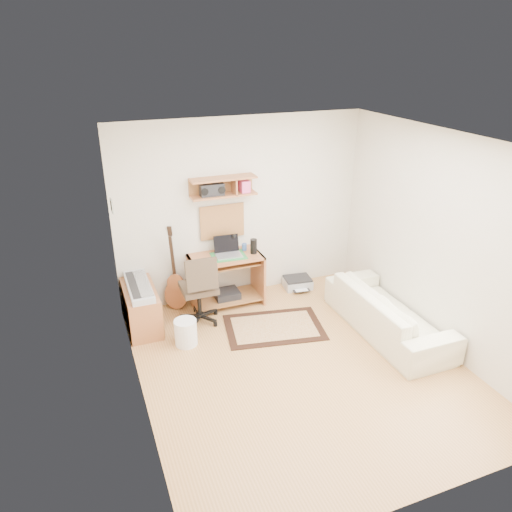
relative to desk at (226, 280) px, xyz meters
name	(u,v)px	position (x,y,z in m)	size (l,w,h in m)	color
floor	(300,366)	(0.34, -1.73, -0.38)	(3.60, 4.00, 0.01)	tan
ceiling	(310,142)	(0.34, -1.73, 2.23)	(3.60, 4.00, 0.01)	white
back_wall	(242,210)	(0.34, 0.28, 0.93)	(3.60, 0.01, 2.60)	beige
left_wall	(133,295)	(-1.46, -1.73, 0.93)	(0.01, 4.00, 2.60)	beige
right_wall	(441,242)	(2.15, -1.73, 0.93)	(0.01, 4.00, 2.60)	beige
wall_shelf	(223,187)	(0.04, 0.15, 1.32)	(0.90, 0.25, 0.26)	#AD683D
cork_board	(222,221)	(0.04, 0.25, 0.79)	(0.64, 0.03, 0.49)	tan
wall_photo	(112,206)	(-1.45, -0.23, 1.34)	(0.02, 0.20, 0.15)	#4C8CBF
desk	(226,280)	(0.00, 0.00, 0.00)	(1.00, 0.55, 0.75)	#AD683D
laptop	(228,247)	(0.04, -0.02, 0.51)	(0.35, 0.35, 0.27)	silver
speaker	(254,246)	(0.40, -0.05, 0.48)	(0.09, 0.09, 0.21)	black
desk_lamp	(236,242)	(0.20, 0.14, 0.51)	(0.09, 0.09, 0.27)	black
pencil_cup	(244,247)	(0.31, 0.10, 0.43)	(0.07, 0.07, 0.10)	#375DA7
boombox	(212,189)	(-0.12, 0.15, 1.30)	(0.32, 0.15, 0.16)	black
rug	(274,327)	(0.38, -0.85, -0.37)	(1.27, 0.85, 0.02)	#D0BF8B
task_chair	(198,288)	(-0.49, -0.33, 0.13)	(0.52, 0.52, 1.01)	#3A2E22
cabinet	(141,308)	(-1.24, -0.18, -0.10)	(0.40, 0.90, 0.55)	#AD683D
music_keyboard	(139,287)	(-1.24, -0.18, 0.21)	(0.28, 0.90, 0.08)	#B2B5BA
guitar	(174,269)	(-0.70, 0.13, 0.23)	(0.32, 0.20, 1.21)	#A85D33
waste_basket	(186,332)	(-0.80, -0.80, -0.21)	(0.28, 0.28, 0.34)	white
printer	(297,282)	(1.17, 0.08, -0.29)	(0.41, 0.32, 0.16)	#A5A8AA
sofa	(389,305)	(1.72, -1.45, 0.01)	(1.97, 0.57, 0.77)	beige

